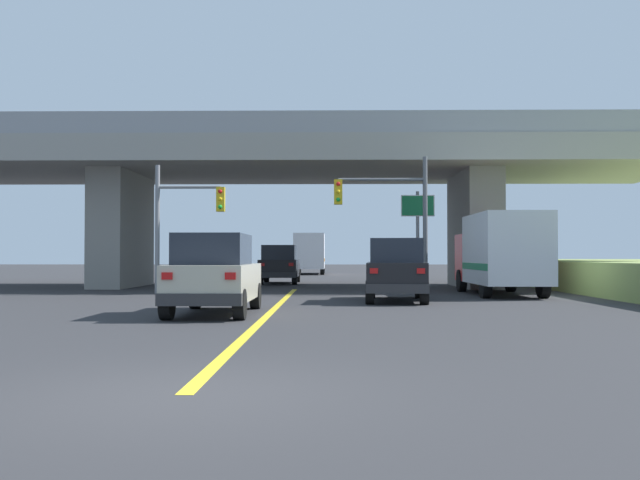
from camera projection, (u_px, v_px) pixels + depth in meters
The scene contains 11 objects.
ground at pixel (297, 287), 32.74m from camera, with size 160.00×160.00×0.00m, color #2B2B2D.
overpass_bridge at pixel (298, 175), 32.86m from camera, with size 35.84×9.62×7.37m.
lane_divider_stripe at pixel (273, 310), 18.79m from camera, with size 0.20×22.84×0.01m, color yellow.
suv_lead at pixel (215, 274), 17.53m from camera, with size 1.94×4.50×2.02m.
suv_crossing at pixel (396, 270), 22.48m from camera, with size 2.19×4.45×2.02m.
box_truck at pixel (501, 253), 25.92m from camera, with size 2.33×6.48×2.99m.
sedan_oncoming at pixel (280, 264), 36.79m from camera, with size 1.99×4.49×2.02m.
traffic_signal_nearside at pixel (393, 208), 26.60m from camera, with size 3.59×0.36×5.27m.
traffic_signal_farside at pixel (181, 215), 27.03m from camera, with size 2.72×0.36×5.01m.
highway_sign at pixel (418, 219), 29.48m from camera, with size 1.42×0.17×4.21m.
semi_truck_distant at pixel (310, 253), 55.03m from camera, with size 2.33×7.45×3.17m.
Camera 1 is at (1.56, -7.39, 1.49)m, focal length 38.97 mm.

